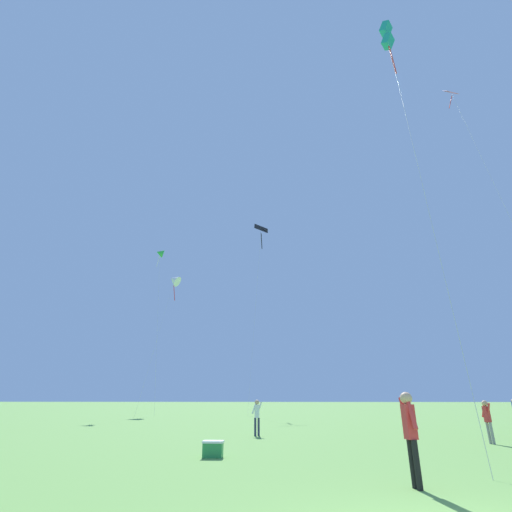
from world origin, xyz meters
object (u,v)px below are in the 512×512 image
object	(u,v)px
person_far_back	(487,417)
picnic_cooler	(213,449)
person_foreground_watcher	(257,414)
kite_teal_box	(387,37)
kite_white_distant	(174,280)
kite_green_small	(160,253)
kite_black_large	(261,235)
kite_pink_low	(458,109)
person_near_tree	(410,429)

from	to	relation	value
person_far_back	picnic_cooler	xyz separation A→B (m)	(-9.84, -4.05, -0.69)
person_foreground_watcher	picnic_cooler	size ratio (longest dim) A/B	2.56
kite_teal_box	kite_white_distant	xyz separation A→B (m)	(-20.29, 33.33, -2.83)
kite_green_small	kite_black_large	bearing A→B (deg)	27.63
kite_white_distant	person_foreground_watcher	bearing A→B (deg)	-66.00
kite_black_large	person_foreground_watcher	bearing A→B (deg)	-87.57
kite_black_large	kite_white_distant	size ratio (longest dim) A/B	1.43
kite_teal_box	kite_pink_low	xyz separation A→B (m)	(7.55, 8.31, 2.29)
kite_green_small	person_near_tree	world-z (taller)	kite_green_small
person_near_tree	kite_green_small	bearing A→B (deg)	116.62
person_near_tree	person_foreground_watcher	distance (m)	11.21
person_foreground_watcher	kite_pink_low	bearing A→B (deg)	16.75
kite_green_small	kite_teal_box	world-z (taller)	kite_teal_box
kite_green_small	kite_black_large	size ratio (longest dim) A/B	0.75
kite_teal_box	kite_black_large	world-z (taller)	kite_black_large
person_far_back	kite_pink_low	bearing A→B (deg)	51.24
kite_green_small	kite_white_distant	xyz separation A→B (m)	(0.28, 5.96, -1.63)
person_foreground_watcher	person_far_back	xyz separation A→B (m)	(8.98, -2.72, -0.01)
kite_white_distant	person_near_tree	distance (m)	46.14
kite_pink_low	picnic_cooler	bearing A→B (deg)	-144.30
kite_pink_low	kite_teal_box	bearing A→B (deg)	-132.26
kite_white_distant	person_foreground_watcher	distance (m)	35.88
kite_black_large	picnic_cooler	distance (m)	43.24
kite_pink_low	person_far_back	distance (m)	22.78
kite_green_small	person_far_back	xyz separation A→B (m)	(22.37, -26.21, -17.36)
kite_black_large	kite_pink_low	size ratio (longest dim) A/B	1.03
kite_white_distant	person_near_tree	xyz separation A→B (m)	(16.80, -40.04, -15.62)
kite_white_distant	picnic_cooler	size ratio (longest dim) A/B	29.35
picnic_cooler	kite_pink_low	bearing A→B (deg)	35.70
kite_pink_low	picnic_cooler	xyz separation A→B (m)	(-15.58, -11.19, -21.55)
person_near_tree	person_foreground_watcher	bearing A→B (deg)	109.19
person_near_tree	picnic_cooler	xyz separation A→B (m)	(-4.54, 3.82, -0.81)
kite_green_small	person_near_tree	bearing A→B (deg)	-63.38
person_far_back	person_foreground_watcher	bearing A→B (deg)	163.16
kite_green_small	kite_white_distant	distance (m)	6.19
kite_teal_box	kite_pink_low	distance (m)	11.46
kite_white_distant	person_far_back	distance (m)	42.08
kite_green_small	picnic_cooler	xyz separation A→B (m)	(12.53, -30.26, -18.06)
kite_green_small	picnic_cooler	bearing A→B (deg)	-67.50
kite_green_small	kite_pink_low	xyz separation A→B (m)	(28.12, -19.06, 3.49)
kite_green_small	person_near_tree	xyz separation A→B (m)	(17.08, -34.07, -17.25)
kite_pink_low	person_far_back	xyz separation A→B (m)	(-5.74, -7.15, -20.85)
kite_green_small	kite_teal_box	size ratio (longest dim) A/B	0.92
kite_green_small	kite_white_distant	size ratio (longest dim) A/B	1.07
kite_green_small	kite_teal_box	xyz separation A→B (m)	(20.57, -27.37, 1.20)
kite_teal_box	person_near_tree	distance (m)	19.94
kite_teal_box	person_foreground_watcher	bearing A→B (deg)	151.60
kite_teal_box	person_far_back	xyz separation A→B (m)	(1.81, 1.16, -18.57)
kite_pink_low	person_far_back	bearing A→B (deg)	-128.76
kite_black_large	kite_white_distant	world-z (taller)	kite_black_large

